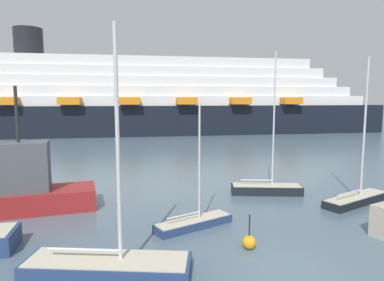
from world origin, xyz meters
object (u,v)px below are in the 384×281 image
object	(u,v)px
sailboat_1	(108,263)
channel_buoy_0	(249,242)
sailboat_0	(357,197)
fishing_boat_1	(16,189)
sailboat_3	(194,221)
sailboat_4	(266,187)
cruise_ship	(129,101)

from	to	relation	value
sailboat_1	channel_buoy_0	distance (m)	5.81
sailboat_0	fishing_boat_1	size ratio (longest dim) A/B	0.98
sailboat_1	fishing_boat_1	size ratio (longest dim) A/B	0.99
sailboat_0	sailboat_3	world-z (taller)	sailboat_0
sailboat_4	fishing_boat_1	distance (m)	15.22
sailboat_0	sailboat_1	distance (m)	15.42
sailboat_1	sailboat_4	world-z (taller)	sailboat_4
sailboat_1	cruise_ship	xyz separation A→B (m)	(4.42, 51.05, 5.43)
channel_buoy_0	cruise_ship	size ratio (longest dim) A/B	0.02
sailboat_1	sailboat_3	world-z (taller)	sailboat_1
fishing_boat_1	channel_buoy_0	world-z (taller)	fishing_boat_1
cruise_ship	channel_buoy_0	bearing A→B (deg)	-83.96
channel_buoy_0	cruise_ship	distance (m)	50.75
sailboat_3	fishing_boat_1	size ratio (longest dim) A/B	0.68
sailboat_1	sailboat_3	xyz separation A→B (m)	(4.14, 3.54, -0.10)
cruise_ship	fishing_boat_1	bearing A→B (deg)	-97.73
sailboat_3	sailboat_4	xyz separation A→B (m)	(6.20, 4.60, 0.14)
sailboat_0	cruise_ship	distance (m)	47.63
sailboat_0	cruise_ship	world-z (taller)	cruise_ship
sailboat_4	sailboat_1	bearing A→B (deg)	-124.74
sailboat_4	fishing_boat_1	xyz separation A→B (m)	(-15.19, 0.06, 0.90)
sailboat_4	sailboat_0	bearing A→B (deg)	-20.47
cruise_ship	sailboat_4	bearing A→B (deg)	-77.66
sailboat_4	channel_buoy_0	distance (m)	8.80
sailboat_1	channel_buoy_0	size ratio (longest dim) A/B	5.94
sailboat_3	sailboat_4	bearing A→B (deg)	16.74
sailboat_1	sailboat_4	xyz separation A→B (m)	(10.33, 8.15, 0.03)
sailboat_4	fishing_boat_1	world-z (taller)	sailboat_4
sailboat_1	sailboat_4	bearing A→B (deg)	56.07
channel_buoy_0	cruise_ship	world-z (taller)	cruise_ship
sailboat_0	channel_buoy_0	bearing A→B (deg)	-173.90
sailboat_3	fishing_boat_1	xyz separation A→B (m)	(-9.00, 4.67, 1.04)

